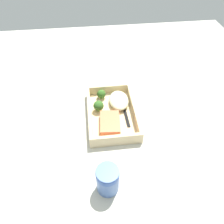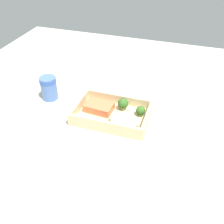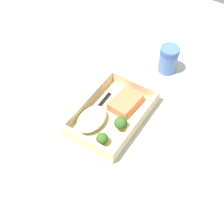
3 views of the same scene
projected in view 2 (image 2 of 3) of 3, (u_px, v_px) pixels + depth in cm
name	position (u px, v px, depth cm)	size (l,w,h in cm)	color
ground_plane	(112.00, 120.00, 100.25)	(160.00, 160.00, 2.00)	beige
takeout_tray	(112.00, 116.00, 99.28)	(27.88, 18.49, 1.20)	#D1B88A
tray_rim	(112.00, 111.00, 97.79)	(27.88, 18.49, 3.72)	#D1B88A
salmon_fillet	(99.00, 107.00, 100.49)	(10.50, 7.14, 3.01)	#E47147
mashed_potatoes	(125.00, 120.00, 93.75)	(11.18, 7.77, 3.61)	beige
broccoli_floret_1	(141.00, 111.00, 97.60)	(3.53, 3.53, 3.95)	#7EA351
broccoli_floret_2	(123.00, 104.00, 100.38)	(4.02, 4.02, 4.71)	#86A65D
fork	(112.00, 124.00, 94.41)	(15.85, 2.31, 0.44)	black
paper_cup	(49.00, 87.00, 106.85)	(6.71, 6.71, 9.88)	#4C6CAB
receipt_slip	(78.00, 164.00, 80.99)	(9.83, 12.59, 0.24)	white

